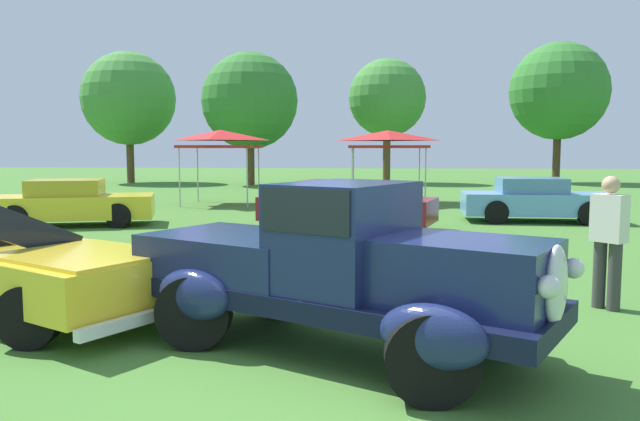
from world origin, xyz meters
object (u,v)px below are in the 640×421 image
at_px(feature_pickup_truck, 338,266).
at_px(spectator_near_truck, 609,238).
at_px(neighbor_convertible, 31,268).
at_px(canopy_tent_center_field, 388,138).
at_px(show_car_skyblue, 535,200).
at_px(canopy_tent_left_field, 220,138).
at_px(show_car_burgundy, 346,205).
at_px(show_car_yellow, 72,203).

distance_m(feature_pickup_truck, spectator_near_truck, 3.84).
distance_m(neighbor_convertible, canopy_tent_center_field, 17.20).
xyz_separation_m(feature_pickup_truck, show_car_skyblue, (5.01, 11.67, -0.27)).
bearing_deg(neighbor_convertible, canopy_tent_left_field, 94.40).
relative_size(show_car_burgundy, spectator_near_truck, 2.75).
relative_size(feature_pickup_truck, show_car_yellow, 1.02).
bearing_deg(canopy_tent_left_field, spectator_near_truck, -60.20).
distance_m(neighbor_convertible, show_car_yellow, 9.40).
height_order(show_car_yellow, spectator_near_truck, spectator_near_truck).
bearing_deg(neighbor_convertible, canopy_tent_center_field, 73.35).
bearing_deg(neighbor_convertible, show_car_yellow, 112.84).
distance_m(show_car_skyblue, canopy_tent_left_field, 11.20).
xyz_separation_m(show_car_burgundy, canopy_tent_left_field, (-4.75, 6.68, 1.82)).
relative_size(neighbor_convertible, canopy_tent_left_field, 1.71).
relative_size(show_car_skyblue, spectator_near_truck, 2.42).
bearing_deg(canopy_tent_left_field, show_car_burgundy, -54.57).
bearing_deg(feature_pickup_truck, spectator_near_truck, 30.02).
distance_m(neighbor_convertible, spectator_near_truck, 7.17).
bearing_deg(spectator_near_truck, show_car_skyblue, 80.20).
xyz_separation_m(feature_pickup_truck, show_car_yellow, (-7.44, 9.81, -0.27)).
height_order(feature_pickup_truck, canopy_tent_center_field, canopy_tent_center_field).
relative_size(neighbor_convertible, spectator_near_truck, 2.74).
bearing_deg(canopy_tent_center_field, canopy_tent_left_field, -169.56).
height_order(show_car_yellow, canopy_tent_left_field, canopy_tent_left_field).
xyz_separation_m(show_car_burgundy, show_car_skyblue, (5.23, 1.94, -0.00)).
bearing_deg(canopy_tent_center_field, neighbor_convertible, -106.65).
bearing_deg(feature_pickup_truck, canopy_tent_left_field, 106.85).
xyz_separation_m(show_car_skyblue, canopy_tent_center_field, (-3.91, 5.86, 1.82)).
bearing_deg(feature_pickup_truck, canopy_tent_center_field, 86.39).
bearing_deg(feature_pickup_truck, show_car_skyblue, 66.76).
bearing_deg(canopy_tent_center_field, show_car_burgundy, -99.66).
bearing_deg(feature_pickup_truck, show_car_yellow, 127.18).
distance_m(show_car_yellow, canopy_tent_center_field, 11.66).
relative_size(feature_pickup_truck, neighbor_convertible, 0.97).
relative_size(neighbor_convertible, canopy_tent_center_field, 1.61).
bearing_deg(show_car_skyblue, canopy_tent_left_field, 154.61).
xyz_separation_m(show_car_yellow, show_car_burgundy, (7.22, -0.08, 0.00)).
xyz_separation_m(show_car_yellow, spectator_near_truck, (10.77, -7.89, 0.31)).
bearing_deg(show_car_skyblue, show_car_burgundy, -159.66).
distance_m(feature_pickup_truck, show_car_yellow, 12.32).
height_order(neighbor_convertible, show_car_yellow, neighbor_convertible).
bearing_deg(feature_pickup_truck, neighbor_convertible, 163.17).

